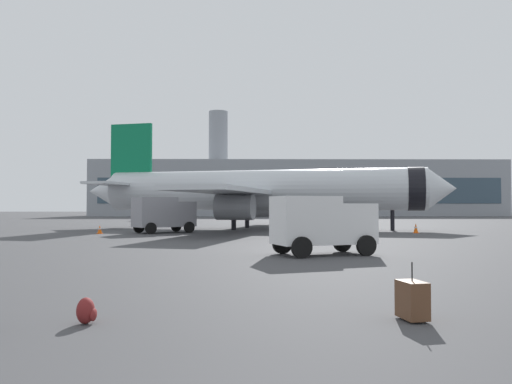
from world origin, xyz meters
TOP-DOWN VIEW (x-y plane):
  - airplane_at_gate at (0.93, 44.72)m, footprint 35.37×32.19m
  - service_truck at (-6.95, 38.08)m, footprint 5.18×4.58m
  - fuel_truck at (7.89, 44.00)m, footprint 6.34×3.63m
  - cargo_van at (3.30, 19.43)m, footprint 4.81×3.48m
  - safety_cone_near at (-11.70, 36.77)m, footprint 0.44×0.44m
  - safety_cone_mid at (13.45, 37.43)m, footprint 0.44×0.44m
  - safety_cone_far at (5.34, 49.15)m, footprint 0.44×0.44m
  - rolling_suitcase at (3.18, 6.66)m, footprint 0.51×0.70m
  - traveller_backpack at (-2.89, 6.47)m, footprint 0.36×0.40m
  - terminal_building at (10.60, 113.71)m, footprint 90.93×19.14m

SIDE VIEW (x-z plane):
  - traveller_backpack at x=-2.89m, z-range -0.01..0.47m
  - safety_cone_far at x=5.34m, z-range -0.01..0.68m
  - safety_cone_near at x=-11.70m, z-range -0.01..0.68m
  - rolling_suitcase at x=3.18m, z-range -0.16..0.94m
  - safety_cone_mid at x=13.45m, z-range -0.01..0.80m
  - cargo_van at x=3.30m, z-range 0.15..2.75m
  - service_truck at x=-6.95m, z-range 0.16..3.05m
  - fuel_truck at x=7.89m, z-range 0.17..3.37m
  - airplane_at_gate at x=0.93m, z-range -1.59..8.91m
  - terminal_building at x=10.60m, z-range -5.87..18.39m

